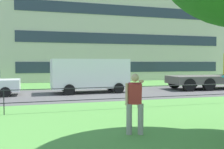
{
  "coord_description": "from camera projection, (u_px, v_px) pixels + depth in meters",
  "views": [
    {
      "loc": [
        -1.36,
        -0.14,
        2.03
      ],
      "look_at": [
        1.02,
        8.22,
        1.6
      ],
      "focal_mm": 39.91,
      "sensor_mm": 36.0,
      "label": 1
    }
  ],
  "objects": [
    {
      "name": "park_fence",
      "position": [
        76.0,
        95.0,
        10.29
      ],
      "size": [
        38.69,
        0.04,
        1.0
      ],
      "color": "black",
      "rests_on": "ground"
    },
    {
      "name": "panel_van_far_left",
      "position": [
        90.0,
        74.0,
        16.48
      ],
      "size": [
        5.06,
        2.23,
        2.24
      ],
      "color": "white",
      "rests_on": "ground"
    },
    {
      "name": "person_thrower",
      "position": [
        135.0,
        102.0,
        6.96
      ],
      "size": [
        0.68,
        0.76,
        1.71
      ],
      "color": "gray",
      "rests_on": "ground"
    },
    {
      "name": "street_strip",
      "position": [
        64.0,
        95.0,
        15.4
      ],
      "size": [
        80.0,
        6.52,
        0.01
      ],
      "primitive_type": "cube",
      "color": "#565454",
      "rests_on": "ground"
    },
    {
      "name": "apartment_building_background",
      "position": [
        111.0,
        19.0,
        32.81
      ],
      "size": [
        27.18,
        13.24,
        15.42
      ],
      "color": "beige",
      "rests_on": "ground"
    }
  ]
}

